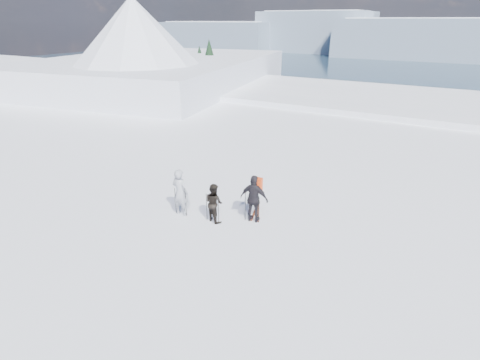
{
  "coord_description": "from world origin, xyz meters",
  "views": [
    {
      "loc": [
        4.81,
        -8.31,
        7.29
      ],
      "look_at": [
        -1.67,
        3.0,
        1.68
      ],
      "focal_mm": 28.0,
      "sensor_mm": 36.0,
      "label": 1
    }
  ],
  "objects_px": {
    "skier_grey": "(180,192)",
    "skier_pack": "(254,199)",
    "skis_loose": "(257,211)",
    "skier_dark": "(214,203)"
  },
  "relations": [
    {
      "from": "skier_pack",
      "to": "skis_loose",
      "type": "distance_m",
      "value": 1.23
    },
    {
      "from": "skier_grey",
      "to": "skis_loose",
      "type": "height_order",
      "value": "skier_grey"
    },
    {
      "from": "skis_loose",
      "to": "skier_dark",
      "type": "bearing_deg",
      "value": -126.5
    },
    {
      "from": "skier_grey",
      "to": "skier_pack",
      "type": "distance_m",
      "value": 2.98
    },
    {
      "from": "skier_dark",
      "to": "skis_loose",
      "type": "height_order",
      "value": "skier_dark"
    },
    {
      "from": "skier_pack",
      "to": "skier_grey",
      "type": "bearing_deg",
      "value": 12.96
    },
    {
      "from": "skier_grey",
      "to": "skier_pack",
      "type": "xyz_separation_m",
      "value": [
        2.81,
        0.97,
        -0.02
      ]
    },
    {
      "from": "skier_dark",
      "to": "skis_loose",
      "type": "distance_m",
      "value": 2.01
    },
    {
      "from": "skier_pack",
      "to": "skis_loose",
      "type": "height_order",
      "value": "skier_pack"
    },
    {
      "from": "skier_grey",
      "to": "skier_dark",
      "type": "bearing_deg",
      "value": -170.74
    }
  ]
}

